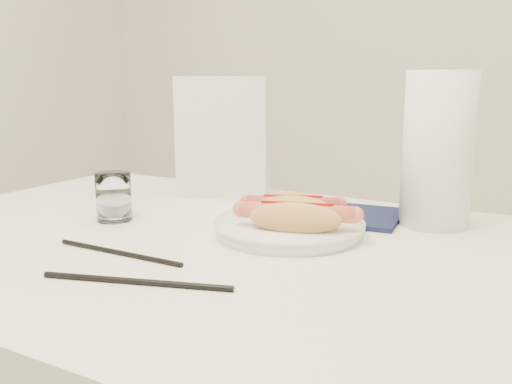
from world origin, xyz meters
The scene contains 10 objects.
table centered at (0.00, 0.00, 0.69)m, with size 1.20×0.80×0.75m.
plate centered at (0.09, 0.08, 0.76)m, with size 0.24×0.24×0.02m, color white.
hotdog_left centered at (0.08, 0.11, 0.79)m, with size 0.15×0.10×0.04m.
hotdog_right centered at (0.12, 0.05, 0.79)m, with size 0.18×0.11×0.05m.
water_glass centered at (-0.22, 0.01, 0.79)m, with size 0.06×0.06×0.09m, color silver.
chopstick_near centered at (-0.08, -0.13, 0.75)m, with size 0.01×0.01×0.23m, color black.
chopstick_far centered at (0.02, -0.21, 0.75)m, with size 0.01×0.01×0.25m, color black.
napkin_box centered at (-0.17, 0.30, 0.88)m, with size 0.19×0.11×0.25m, color white.
navy_napkin centered at (0.15, 0.24, 0.75)m, with size 0.16×0.16×0.01m, color #12183B.
paper_towel_roll centered at (0.28, 0.26, 0.88)m, with size 0.12×0.12×0.27m, color white.
Camera 1 is at (0.48, -0.71, 1.01)m, focal length 39.17 mm.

